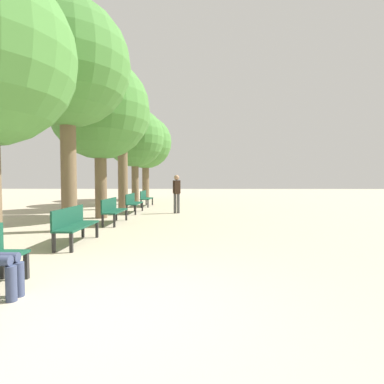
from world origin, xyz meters
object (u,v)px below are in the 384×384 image
(tree_row_3, at_px, (122,119))
(tree_row_1, at_px, (67,65))
(pedestrian_near, at_px, (177,191))
(bench_row_2, at_px, (113,209))
(tree_row_5, at_px, (145,143))
(bench_row_3, at_px, (133,202))
(bench_row_4, at_px, (145,197))
(tree_row_4, at_px, (135,138))
(bench_row_1, at_px, (74,223))
(tree_row_2, at_px, (100,110))

(tree_row_3, bearing_deg, tree_row_1, -90.00)
(tree_row_3, distance_m, pedestrian_near, 4.73)
(bench_row_2, relative_size, tree_row_5, 0.28)
(bench_row_3, xyz_separation_m, tree_row_5, (-0.83, 8.03, 3.50))
(tree_row_1, height_order, tree_row_5, tree_row_1)
(tree_row_1, bearing_deg, bench_row_4, 83.74)
(bench_row_3, bearing_deg, tree_row_5, 95.93)
(tree_row_3, bearing_deg, bench_row_4, 60.46)
(tree_row_4, relative_size, tree_row_5, 0.95)
(pedestrian_near, bearing_deg, bench_row_1, -107.38)
(bench_row_1, distance_m, tree_row_1, 4.56)
(tree_row_2, distance_m, tree_row_3, 3.35)
(tree_row_2, xyz_separation_m, tree_row_4, (0.00, 6.19, -0.20))
(tree_row_3, distance_m, tree_row_4, 2.91)
(tree_row_5, distance_m, pedestrian_near, 9.12)
(bench_row_4, bearing_deg, pedestrian_near, -59.42)
(tree_row_1, distance_m, tree_row_2, 2.86)
(tree_row_2, xyz_separation_m, tree_row_3, (0.00, 3.33, 0.34))
(bench_row_1, height_order, tree_row_4, tree_row_4)
(bench_row_1, height_order, tree_row_5, tree_row_5)
(bench_row_3, bearing_deg, bench_row_2, -90.00)
(tree_row_2, bearing_deg, bench_row_4, 80.14)
(bench_row_2, height_order, tree_row_4, tree_row_4)
(tree_row_1, distance_m, tree_row_4, 9.02)
(bench_row_1, relative_size, bench_row_4, 1.00)
(tree_row_5, relative_size, pedestrian_near, 3.56)
(tree_row_2, relative_size, tree_row_5, 1.01)
(tree_row_4, bearing_deg, bench_row_1, -85.54)
(bench_row_3, relative_size, tree_row_3, 0.28)
(bench_row_1, height_order, tree_row_2, tree_row_2)
(tree_row_4, xyz_separation_m, tree_row_5, (0.00, 3.54, 0.15))
(tree_row_5, xyz_separation_m, pedestrian_near, (2.74, -8.15, -3.05))
(bench_row_4, xyz_separation_m, tree_row_2, (-0.83, -4.80, 3.54))
(tree_row_2, bearing_deg, bench_row_1, -79.52)
(tree_row_1, bearing_deg, tree_row_4, 90.00)
(bench_row_2, xyz_separation_m, bench_row_3, (0.00, 3.10, 0.00))
(bench_row_2, xyz_separation_m, pedestrian_near, (1.90, 2.98, 0.45))
(tree_row_1, xyz_separation_m, tree_row_4, (0.00, 8.99, -0.80))
(tree_row_3, relative_size, tree_row_4, 1.05)
(bench_row_1, relative_size, tree_row_2, 0.27)
(bench_row_3, distance_m, pedestrian_near, 1.96)
(bench_row_3, bearing_deg, tree_row_2, -116.18)
(bench_row_4, bearing_deg, tree_row_1, -96.26)
(bench_row_3, xyz_separation_m, tree_row_3, (-0.83, 1.63, 3.88))
(bench_row_2, xyz_separation_m, tree_row_3, (-0.83, 4.73, 3.88))
(tree_row_3, relative_size, pedestrian_near, 3.55)
(tree_row_2, height_order, tree_row_4, tree_row_2)
(tree_row_5, bearing_deg, pedestrian_near, -71.42)
(bench_row_1, distance_m, bench_row_4, 9.31)
(bench_row_1, height_order, bench_row_3, same)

